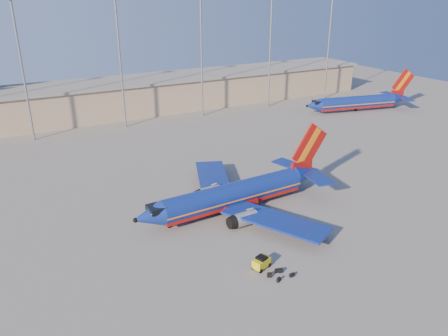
{
  "coord_description": "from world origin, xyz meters",
  "views": [
    {
      "loc": [
        -32.38,
        -50.92,
        29.33
      ],
      "look_at": [
        -2.16,
        3.74,
        4.0
      ],
      "focal_mm": 35.0,
      "sensor_mm": 36.0,
      "label": 1
    }
  ],
  "objects": [
    {
      "name": "ground",
      "position": [
        0.0,
        0.0,
        0.0
      ],
      "size": [
        220.0,
        220.0,
        0.0
      ],
      "primitive_type": "plane",
      "color": "slate",
      "rests_on": "ground"
    },
    {
      "name": "terminal_building",
      "position": [
        10.0,
        58.0,
        4.32
      ],
      "size": [
        122.0,
        16.0,
        8.5
      ],
      "color": "gray",
      "rests_on": "ground"
    },
    {
      "name": "light_mast_row",
      "position": [
        5.0,
        46.0,
        17.55
      ],
      "size": [
        101.6,
        1.6,
        28.65
      ],
      "color": "gray",
      "rests_on": "ground"
    },
    {
      "name": "aircraft_main",
      "position": [
        -3.26,
        -2.26,
        2.33
      ],
      "size": [
        32.19,
        30.94,
        10.9
      ],
      "rotation": [
        0.0,
        0.0,
        0.04
      ],
      "color": "navy",
      "rests_on": "ground"
    },
    {
      "name": "aircraft_second",
      "position": [
        53.1,
        30.37,
        2.42
      ],
      "size": [
        30.81,
        13.56,
        10.56
      ],
      "rotation": [
        0.0,
        0.0,
        -0.22
      ],
      "color": "navy",
      "rests_on": "ground"
    },
    {
      "name": "baggage_tug",
      "position": [
        -8.39,
        -16.32,
        0.78
      ],
      "size": [
        2.38,
        1.85,
        1.5
      ],
      "rotation": [
        0.0,
        0.0,
        0.32
      ],
      "color": "gold",
      "rests_on": "ground"
    },
    {
      "name": "luggage_pile",
      "position": [
        -7.42,
        -18.52,
        0.22
      ],
      "size": [
        2.86,
        2.0,
        0.53
      ],
      "color": "black",
      "rests_on": "ground"
    }
  ]
}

